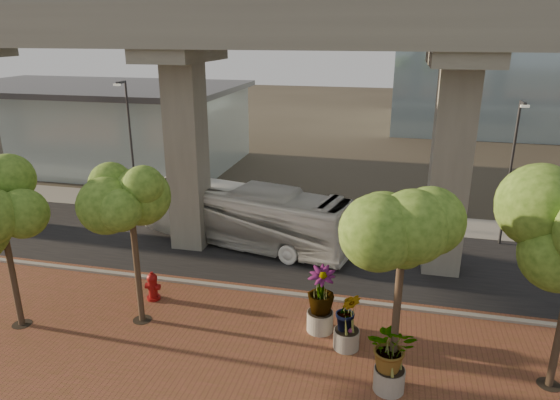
# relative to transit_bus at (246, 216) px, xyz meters

# --- Properties ---
(ground) EXTENTS (160.00, 160.00, 0.00)m
(ground) POSITION_rel_transit_bus_xyz_m (3.33, -2.63, -1.53)
(ground) COLOR #322C24
(ground) RESTS_ON ground
(brick_plaza) EXTENTS (70.00, 13.00, 0.06)m
(brick_plaza) POSITION_rel_transit_bus_xyz_m (3.33, -10.63, -1.50)
(brick_plaza) COLOR brown
(brick_plaza) RESTS_ON ground
(asphalt_road) EXTENTS (90.00, 8.00, 0.04)m
(asphalt_road) POSITION_rel_transit_bus_xyz_m (3.33, -0.63, -1.51)
(asphalt_road) COLOR black
(asphalt_road) RESTS_ON ground
(curb_strip) EXTENTS (70.00, 0.25, 0.16)m
(curb_strip) POSITION_rel_transit_bus_xyz_m (3.33, -4.63, -1.45)
(curb_strip) COLOR gray
(curb_strip) RESTS_ON ground
(far_sidewalk) EXTENTS (90.00, 3.00, 0.06)m
(far_sidewalk) POSITION_rel_transit_bus_xyz_m (3.33, 4.87, -1.50)
(far_sidewalk) COLOR gray
(far_sidewalk) RESTS_ON ground
(transit_viaduct) EXTENTS (72.00, 5.60, 12.40)m
(transit_viaduct) POSITION_rel_transit_bus_xyz_m (3.33, -0.63, 5.76)
(transit_viaduct) COLOR gray
(transit_viaduct) RESTS_ON ground
(station_pavilion) EXTENTS (23.00, 13.00, 6.30)m
(station_pavilion) POSITION_rel_transit_bus_xyz_m (-16.67, 13.37, 1.69)
(station_pavilion) COLOR silver
(station_pavilion) RESTS_ON ground
(transit_bus) EXTENTS (11.26, 5.05, 3.05)m
(transit_bus) POSITION_rel_transit_bus_xyz_m (0.00, 0.00, 0.00)
(transit_bus) COLOR silver
(transit_bus) RESTS_ON ground
(fire_hydrant) EXTENTS (0.60, 0.54, 1.19)m
(fire_hydrant) POSITION_rel_transit_bus_xyz_m (-2.02, -6.19, -0.89)
(fire_hydrant) COLOR maroon
(fire_hydrant) RESTS_ON ground
(planter_front) EXTENTS (2.07, 2.07, 2.27)m
(planter_front) POSITION_rel_transit_bus_xyz_m (7.33, -9.48, -0.09)
(planter_front) COLOR #A9A398
(planter_front) RESTS_ON ground
(planter_right) EXTENTS (2.32, 2.32, 2.48)m
(planter_right) POSITION_rel_transit_bus_xyz_m (4.83, -6.84, 0.03)
(planter_right) COLOR gray
(planter_right) RESTS_ON ground
(planter_left) EXTENTS (1.94, 1.94, 2.13)m
(planter_left) POSITION_rel_transit_bus_xyz_m (5.86, -7.67, -0.17)
(planter_left) COLOR #A59E95
(planter_left) RESTS_ON ground
(street_tree_far_west) EXTENTS (3.73, 3.73, 6.22)m
(street_tree_far_west) POSITION_rel_transit_bus_xyz_m (-5.90, -8.99, 3.03)
(street_tree_far_west) COLOR #4C382B
(street_tree_far_west) RESTS_ON ground
(street_tree_near_west) EXTENTS (3.34, 3.34, 6.41)m
(street_tree_near_west) POSITION_rel_transit_bus_xyz_m (-1.73, -7.70, 3.40)
(street_tree_near_west) COLOR #4C382B
(street_tree_near_west) RESTS_ON ground
(street_tree_near_east) EXTENTS (3.41, 3.41, 6.54)m
(street_tree_near_east) POSITION_rel_transit_bus_xyz_m (7.39, -9.31, 3.49)
(street_tree_near_east) COLOR #4C382B
(street_tree_near_east) RESTS_ON ground
(streetlamp_west) EXTENTS (0.37, 1.09, 7.50)m
(streetlamp_west) POSITION_rel_transit_bus_xyz_m (-8.80, 4.77, 2.85)
(streetlamp_west) COLOR #2E2D33
(streetlamp_west) RESTS_ON ground
(streetlamp_east) EXTENTS (0.36, 1.05, 7.22)m
(streetlamp_east) POSITION_rel_transit_bus_xyz_m (12.51, 2.90, 2.69)
(streetlamp_east) COLOR #2E2F34
(streetlamp_east) RESTS_ON ground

